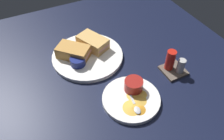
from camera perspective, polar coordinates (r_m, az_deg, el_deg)
ground_plane at (r=95.88cm, az=-0.48°, el=0.81°), size 110.00×110.00×3.00cm
plate_sandwich_main at (r=97.87cm, az=-6.09°, el=3.47°), size 29.80×29.80×1.60cm
sandwich_half_near at (r=99.64cm, az=-4.83°, el=6.88°), size 14.98×12.31×4.80cm
sandwich_half_far at (r=95.87cm, az=-9.61°, el=4.51°), size 14.60×14.54×4.80cm
ramekin_dark_sauce at (r=92.34cm, az=-8.54°, el=2.22°), size 6.10×6.10×3.23cm
spoon_by_dark_ramekin at (r=96.23cm, az=-6.75°, el=3.46°), size 6.90×8.92×0.80cm
plate_chips_companion at (r=82.09cm, az=4.78°, el=-7.20°), size 20.65×20.65×1.60cm
ramekin_light_gravy at (r=82.24cm, az=5.39°, el=-3.71°), size 6.72×6.72×4.31cm
spoon_by_gravy_ramekin at (r=78.71cm, az=5.97°, el=-9.19°), size 9.96×3.16×0.80cm
plantain_chip_scatter at (r=80.30cm, az=6.05°, el=-7.71°), size 11.96×12.83×0.60cm
condiment_caddy at (r=92.87cm, az=15.09°, el=1.25°), size 9.00×9.00×9.50cm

